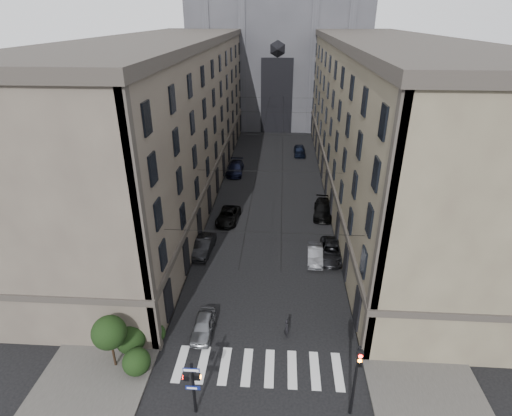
% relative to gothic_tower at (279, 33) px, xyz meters
% --- Properties ---
extents(sidewalk_left, '(7.00, 80.00, 0.15)m').
position_rel_gothic_tower_xyz_m(sidewalk_left, '(-10.50, -38.96, -17.72)').
color(sidewalk_left, '#383533').
rests_on(sidewalk_left, ground).
extents(sidewalk_right, '(7.00, 80.00, 0.15)m').
position_rel_gothic_tower_xyz_m(sidewalk_right, '(10.50, -38.96, -17.72)').
color(sidewalk_right, '#383533').
rests_on(sidewalk_right, ground).
extents(zebra_crossing, '(11.00, 3.20, 0.01)m').
position_rel_gothic_tower_xyz_m(zebra_crossing, '(0.00, -69.96, -17.79)').
color(zebra_crossing, beige).
rests_on(zebra_crossing, ground).
extents(building_left, '(13.60, 60.60, 18.85)m').
position_rel_gothic_tower_xyz_m(building_left, '(-13.44, -38.96, -8.45)').
color(building_left, '#4B423A').
rests_on(building_left, ground).
extents(building_right, '(13.60, 60.60, 18.85)m').
position_rel_gothic_tower_xyz_m(building_right, '(13.44, -38.96, -8.45)').
color(building_right, brown).
rests_on(building_right, ground).
extents(gothic_tower, '(35.00, 23.00, 58.00)m').
position_rel_gothic_tower_xyz_m(gothic_tower, '(0.00, 0.00, 0.00)').
color(gothic_tower, '#2D2D33').
rests_on(gothic_tower, ground).
extents(pedestrian_signal_left, '(1.02, 0.38, 4.00)m').
position_rel_gothic_tower_xyz_m(pedestrian_signal_left, '(-3.51, -73.46, -15.48)').
color(pedestrian_signal_left, black).
rests_on(pedestrian_signal_left, ground).
extents(traffic_light_right, '(0.34, 0.50, 5.20)m').
position_rel_gothic_tower_xyz_m(traffic_light_right, '(5.60, -73.04, -14.51)').
color(traffic_light_right, black).
rests_on(traffic_light_right, ground).
extents(shrub_cluster, '(3.90, 4.40, 3.90)m').
position_rel_gothic_tower_xyz_m(shrub_cluster, '(-8.72, -69.95, -16.00)').
color(shrub_cluster, black).
rests_on(shrub_cluster, sidewalk_left).
extents(tram_wires, '(14.00, 60.00, 0.43)m').
position_rel_gothic_tower_xyz_m(tram_wires, '(0.00, -39.33, -10.55)').
color(tram_wires, black).
rests_on(tram_wires, ground).
extents(car_left_near, '(1.56, 3.77, 1.28)m').
position_rel_gothic_tower_xyz_m(car_left_near, '(-4.22, -66.96, -17.16)').
color(car_left_near, slate).
rests_on(car_left_near, ground).
extents(car_left_midnear, '(1.92, 4.58, 1.47)m').
position_rel_gothic_tower_xyz_m(car_left_midnear, '(-6.20, -56.03, -17.06)').
color(car_left_midnear, black).
rests_on(car_left_midnear, ground).
extents(car_left_midfar, '(2.64, 5.00, 1.34)m').
position_rel_gothic_tower_xyz_m(car_left_midfar, '(-4.64, -49.34, -17.13)').
color(car_left_midfar, black).
rests_on(car_left_midfar, ground).
extents(car_left_far, '(2.30, 5.54, 1.60)m').
position_rel_gothic_tower_xyz_m(car_left_far, '(-5.51, -34.17, -17.00)').
color(car_left_far, black).
rests_on(car_left_far, ground).
extents(car_right_near, '(1.57, 4.12, 1.34)m').
position_rel_gothic_tower_xyz_m(car_right_near, '(4.61, -56.76, -17.13)').
color(car_right_near, slate).
rests_on(car_right_near, ground).
extents(car_right_midnear, '(3.02, 5.37, 1.42)m').
position_rel_gothic_tower_xyz_m(car_right_midnear, '(6.20, -56.15, -17.09)').
color(car_right_midnear, black).
rests_on(car_right_midnear, ground).
extents(car_right_midfar, '(2.70, 5.46, 1.53)m').
position_rel_gothic_tower_xyz_m(car_right_midfar, '(6.20, -47.11, -17.04)').
color(car_right_midfar, black).
rests_on(car_right_midfar, ground).
extents(car_right_far, '(1.90, 4.63, 1.57)m').
position_rel_gothic_tower_xyz_m(car_right_far, '(4.20, -25.03, -17.01)').
color(car_right_far, black).
rests_on(car_right_far, ground).
extents(pedestrian, '(0.56, 0.66, 1.54)m').
position_rel_gothic_tower_xyz_m(pedestrian, '(1.87, -66.96, -17.03)').
color(pedestrian, black).
rests_on(pedestrian, ground).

